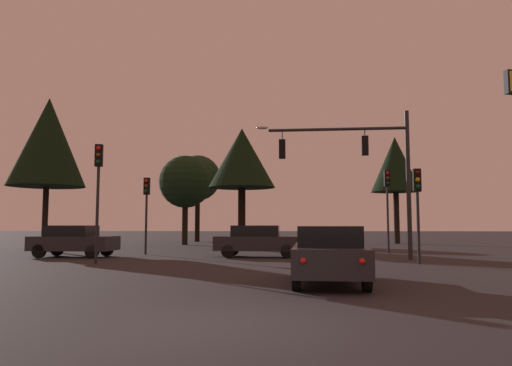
% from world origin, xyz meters
% --- Properties ---
extents(ground_plane, '(168.00, 168.00, 0.00)m').
position_xyz_m(ground_plane, '(0.00, 24.50, 0.00)').
color(ground_plane, '#262326').
rests_on(ground_plane, ground).
extents(traffic_signal_mast_arm, '(7.02, 0.63, 6.77)m').
position_xyz_m(traffic_signal_mast_arm, '(4.52, 14.36, 4.55)').
color(traffic_signal_mast_arm, '#232326').
rests_on(traffic_signal_mast_arm, ground).
extents(traffic_light_corner_left, '(0.34, 0.37, 4.81)m').
position_xyz_m(traffic_light_corner_left, '(-6.60, 11.28, 3.38)').
color(traffic_light_corner_left, '#232326').
rests_on(traffic_light_corner_left, ground).
extents(traffic_light_corner_right, '(0.30, 0.35, 4.04)m').
position_xyz_m(traffic_light_corner_right, '(-6.30, 17.27, 2.87)').
color(traffic_light_corner_right, '#232326').
rests_on(traffic_light_corner_right, ground).
extents(traffic_light_median, '(0.31, 0.36, 3.80)m').
position_xyz_m(traffic_light_median, '(6.23, 11.79, 2.71)').
color(traffic_light_median, '#232326').
rests_on(traffic_light_median, ground).
extents(traffic_light_far_side, '(0.31, 0.35, 4.58)m').
position_xyz_m(traffic_light_far_side, '(6.71, 19.12, 3.24)').
color(traffic_light_far_side, '#232326').
rests_on(traffic_light_far_side, ground).
extents(car_nearside_lane, '(2.13, 4.60, 1.52)m').
position_xyz_m(car_nearside_lane, '(2.00, 5.33, 0.80)').
color(car_nearside_lane, '#232328').
rests_on(car_nearside_lane, ground).
extents(car_crossing_left, '(4.11, 2.06, 1.52)m').
position_xyz_m(car_crossing_left, '(-9.26, 15.22, 0.79)').
color(car_crossing_left, '#232328').
rests_on(car_crossing_left, ground).
extents(car_crossing_right, '(4.36, 1.94, 1.52)m').
position_xyz_m(car_crossing_right, '(-0.33, 15.66, 0.79)').
color(car_crossing_right, '#232328').
rests_on(car_crossing_right, ground).
extents(tree_behind_sign, '(4.12, 4.12, 6.99)m').
position_xyz_m(tree_behind_sign, '(-6.63, 29.34, 4.90)').
color(tree_behind_sign, black).
rests_on(tree_behind_sign, ground).
extents(tree_left_far, '(4.06, 4.06, 8.94)m').
position_xyz_m(tree_left_far, '(10.48, 32.53, 6.56)').
color(tree_left_far, black).
rests_on(tree_left_far, ground).
extents(tree_center_horizon, '(4.50, 4.50, 9.29)m').
position_xyz_m(tree_center_horizon, '(-13.30, 20.36, 6.55)').
color(tree_center_horizon, black).
rests_on(tree_center_horizon, ground).
extents(tree_right_cluster, '(4.33, 4.33, 7.86)m').
position_xyz_m(tree_right_cluster, '(-1.71, 23.18, 5.86)').
color(tree_right_cluster, black).
rests_on(tree_right_cluster, ground).
extents(tree_lot_edge, '(4.23, 4.23, 8.02)m').
position_xyz_m(tree_lot_edge, '(-6.83, 36.16, 5.86)').
color(tree_lot_edge, black).
rests_on(tree_lot_edge, ground).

